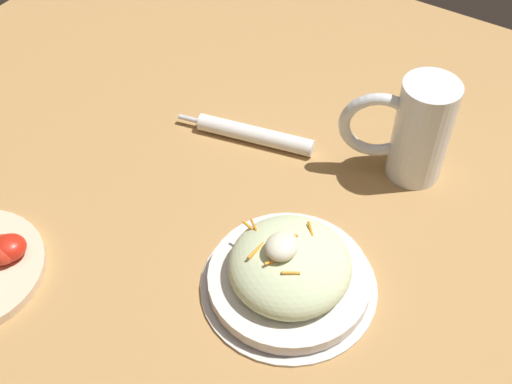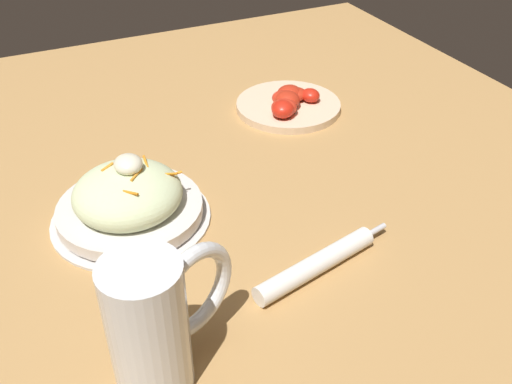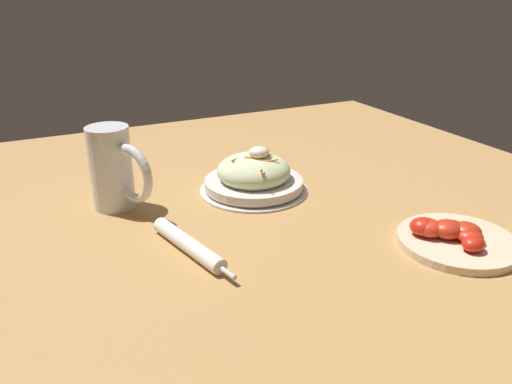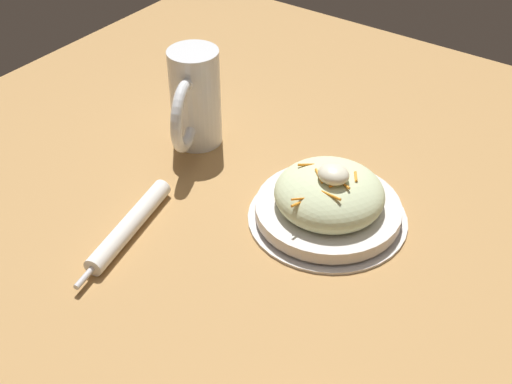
% 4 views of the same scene
% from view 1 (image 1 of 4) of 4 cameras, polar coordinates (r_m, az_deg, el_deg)
% --- Properties ---
extents(ground_plane, '(1.43, 1.43, 0.00)m').
position_cam_1_polar(ground_plane, '(0.89, -2.51, -4.82)').
color(ground_plane, '#B2844C').
extents(salad_plate, '(0.23, 0.23, 0.10)m').
position_cam_1_polar(salad_plate, '(0.83, 2.91, -6.96)').
color(salad_plate, silver).
rests_on(salad_plate, ground_plane).
extents(beer_mug, '(0.10, 0.15, 0.16)m').
position_cam_1_polar(beer_mug, '(0.96, 13.73, 4.96)').
color(beer_mug, white).
rests_on(beer_mug, ground_plane).
extents(napkin_roll, '(0.07, 0.22, 0.03)m').
position_cam_1_polar(napkin_roll, '(1.02, -0.17, 5.01)').
color(napkin_roll, white).
rests_on(napkin_roll, ground_plane).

